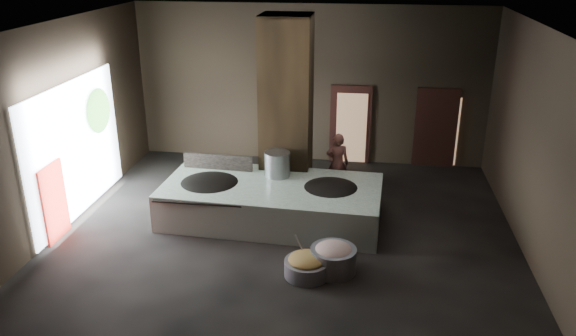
# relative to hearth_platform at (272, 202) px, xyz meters

# --- Properties ---
(floor) EXTENTS (10.00, 9.00, 0.10)m
(floor) POSITION_rel_hearth_platform_xyz_m (0.44, -0.46, -0.48)
(floor) COLOR black
(floor) RESTS_ON ground
(ceiling) EXTENTS (10.00, 9.00, 0.10)m
(ceiling) POSITION_rel_hearth_platform_xyz_m (0.44, -0.46, 4.12)
(ceiling) COLOR black
(ceiling) RESTS_ON back_wall
(back_wall) EXTENTS (10.00, 0.10, 4.50)m
(back_wall) POSITION_rel_hearth_platform_xyz_m (0.44, 4.09, 1.82)
(back_wall) COLOR black
(back_wall) RESTS_ON ground
(front_wall) EXTENTS (10.00, 0.10, 4.50)m
(front_wall) POSITION_rel_hearth_platform_xyz_m (0.44, -5.01, 1.82)
(front_wall) COLOR black
(front_wall) RESTS_ON ground
(left_wall) EXTENTS (0.10, 9.00, 4.50)m
(left_wall) POSITION_rel_hearth_platform_xyz_m (-4.61, -0.46, 1.82)
(left_wall) COLOR black
(left_wall) RESTS_ON ground
(right_wall) EXTENTS (0.10, 9.00, 4.50)m
(right_wall) POSITION_rel_hearth_platform_xyz_m (5.49, -0.46, 1.82)
(right_wall) COLOR black
(right_wall) RESTS_ON ground
(pillar) EXTENTS (1.20, 1.20, 4.50)m
(pillar) POSITION_rel_hearth_platform_xyz_m (0.14, 1.44, 1.82)
(pillar) COLOR black
(pillar) RESTS_ON ground
(hearth_platform) EXTENTS (5.08, 2.62, 0.86)m
(hearth_platform) POSITION_rel_hearth_platform_xyz_m (0.00, 0.00, 0.00)
(hearth_platform) COLOR silver
(hearth_platform) RESTS_ON ground
(platform_cap) EXTENTS (4.85, 2.33, 0.03)m
(platform_cap) POSITION_rel_hearth_platform_xyz_m (0.00, 0.00, 0.38)
(platform_cap) COLOR black
(platform_cap) RESTS_ON hearth_platform
(wok_left) EXTENTS (1.56, 1.56, 0.43)m
(wok_left) POSITION_rel_hearth_platform_xyz_m (-1.45, -0.05, 0.32)
(wok_left) COLOR black
(wok_left) RESTS_ON hearth_platform
(wok_left_rim) EXTENTS (1.60, 1.60, 0.05)m
(wok_left_rim) POSITION_rel_hearth_platform_xyz_m (-1.45, -0.05, 0.39)
(wok_left_rim) COLOR black
(wok_left_rim) RESTS_ON hearth_platform
(wok_right) EXTENTS (1.46, 1.46, 0.41)m
(wok_right) POSITION_rel_hearth_platform_xyz_m (1.35, 0.05, 0.32)
(wok_right) COLOR black
(wok_right) RESTS_ON hearth_platform
(wok_right_rim) EXTENTS (1.49, 1.49, 0.05)m
(wok_right_rim) POSITION_rel_hearth_platform_xyz_m (1.35, 0.05, 0.39)
(wok_right_rim) COLOR black
(wok_right_rim) RESTS_ON hearth_platform
(stock_pot) EXTENTS (0.60, 0.60, 0.65)m
(stock_pot) POSITION_rel_hearth_platform_xyz_m (0.05, 0.55, 0.70)
(stock_pot) COLOR #919398
(stock_pot) RESTS_ON hearth_platform
(splash_guard) EXTENTS (1.73, 0.15, 0.43)m
(splash_guard) POSITION_rel_hearth_platform_xyz_m (-1.45, 0.75, 0.60)
(splash_guard) COLOR black
(splash_guard) RESTS_ON hearth_platform
(cook) EXTENTS (0.59, 0.40, 1.58)m
(cook) POSITION_rel_hearth_platform_xyz_m (1.40, 1.77, 0.36)
(cook) COLOR #8D5148
(cook) RESTS_ON ground
(veg_basin) EXTENTS (0.95, 0.95, 0.32)m
(veg_basin) POSITION_rel_hearth_platform_xyz_m (1.07, -2.31, -0.27)
(veg_basin) COLOR gray
(veg_basin) RESTS_ON ground
(veg_fill) EXTENTS (0.72, 0.72, 0.22)m
(veg_fill) POSITION_rel_hearth_platform_xyz_m (1.07, -2.31, -0.08)
(veg_fill) COLOR olive
(veg_fill) RESTS_ON veg_basin
(ladle) EXTENTS (0.19, 0.32, 0.62)m
(ladle) POSITION_rel_hearth_platform_xyz_m (0.92, -2.16, 0.12)
(ladle) COLOR #919398
(ladle) RESTS_ON veg_basin
(meat_basin) EXTENTS (1.19, 1.19, 0.49)m
(meat_basin) POSITION_rel_hearth_platform_xyz_m (1.56, -2.08, -0.18)
(meat_basin) COLOR gray
(meat_basin) RESTS_ON ground
(meat_fill) EXTENTS (0.75, 0.75, 0.29)m
(meat_fill) POSITION_rel_hearth_platform_xyz_m (1.56, -2.08, 0.02)
(meat_fill) COLOR #A76B64
(meat_fill) RESTS_ON meat_basin
(doorway_near) EXTENTS (1.18, 0.08, 2.38)m
(doorway_near) POSITION_rel_hearth_platform_xyz_m (1.64, 3.99, 0.67)
(doorway_near) COLOR black
(doorway_near) RESTS_ON ground
(doorway_near_glow) EXTENTS (0.87, 0.04, 2.05)m
(doorway_near_glow) POSITION_rel_hearth_platform_xyz_m (1.67, 3.95, 0.62)
(doorway_near_glow) COLOR #8C6647
(doorway_near_glow) RESTS_ON ground
(doorway_far) EXTENTS (1.18, 0.08, 2.38)m
(doorway_far) POSITION_rel_hearth_platform_xyz_m (4.04, 3.99, 0.67)
(doorway_far) COLOR black
(doorway_far) RESTS_ON ground
(doorway_far_glow) EXTENTS (0.84, 0.04, 1.99)m
(doorway_far_glow) POSITION_rel_hearth_platform_xyz_m (4.26, 3.99, 0.62)
(doorway_far_glow) COLOR #8C6647
(doorway_far_glow) RESTS_ON ground
(left_opening) EXTENTS (0.04, 4.20, 3.10)m
(left_opening) POSITION_rel_hearth_platform_xyz_m (-4.51, -0.26, 1.17)
(left_opening) COLOR white
(left_opening) RESTS_ON ground
(pavilion_sliver) EXTENTS (0.05, 0.90, 1.70)m
(pavilion_sliver) POSITION_rel_hearth_platform_xyz_m (-4.44, -1.56, 0.42)
(pavilion_sliver) COLOR maroon
(pavilion_sliver) RESTS_ON ground
(tree_silhouette) EXTENTS (0.28, 1.10, 1.10)m
(tree_silhouette) POSITION_rel_hearth_platform_xyz_m (-4.41, 0.84, 1.77)
(tree_silhouette) COLOR #194714
(tree_silhouette) RESTS_ON left_opening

